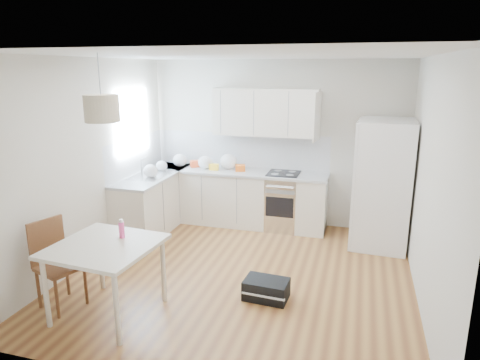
# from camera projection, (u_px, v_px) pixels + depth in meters

# --- Properties ---
(floor) EXTENTS (4.20, 4.20, 0.00)m
(floor) POSITION_uv_depth(u_px,v_px,m) (241.00, 275.00, 5.46)
(floor) COLOR brown
(floor) RESTS_ON ground
(ceiling) EXTENTS (4.20, 4.20, 0.00)m
(ceiling) POSITION_uv_depth(u_px,v_px,m) (241.00, 55.00, 4.78)
(ceiling) COLOR white
(ceiling) RESTS_ON wall_back
(wall_back) EXTENTS (4.20, 0.00, 4.20)m
(wall_back) POSITION_uv_depth(u_px,v_px,m) (276.00, 144.00, 7.08)
(wall_back) COLOR beige
(wall_back) RESTS_ON floor
(wall_left) EXTENTS (0.00, 4.20, 4.20)m
(wall_left) POSITION_uv_depth(u_px,v_px,m) (89.00, 162.00, 5.68)
(wall_left) COLOR beige
(wall_left) RESTS_ON floor
(wall_right) EXTENTS (0.00, 4.20, 4.20)m
(wall_right) POSITION_uv_depth(u_px,v_px,m) (430.00, 185.00, 4.56)
(wall_right) COLOR beige
(wall_right) RESTS_ON floor
(window_glassblock) EXTENTS (0.02, 1.00, 1.00)m
(window_glassblock) POSITION_uv_depth(u_px,v_px,m) (132.00, 122.00, 6.65)
(window_glassblock) COLOR #BFE0F9
(window_glassblock) RESTS_ON wall_left
(cabinets_back) EXTENTS (3.00, 0.60, 0.88)m
(cabinets_back) POSITION_uv_depth(u_px,v_px,m) (236.00, 198.00, 7.19)
(cabinets_back) COLOR silver
(cabinets_back) RESTS_ON floor
(cabinets_left) EXTENTS (0.60, 1.80, 0.88)m
(cabinets_left) POSITION_uv_depth(u_px,v_px,m) (155.00, 203.00, 6.95)
(cabinets_left) COLOR silver
(cabinets_left) RESTS_ON floor
(counter_back) EXTENTS (3.02, 0.64, 0.04)m
(counter_back) POSITION_uv_depth(u_px,v_px,m) (236.00, 172.00, 7.07)
(counter_back) COLOR #ABADB0
(counter_back) RESTS_ON cabinets_back
(counter_left) EXTENTS (0.64, 1.82, 0.04)m
(counter_left) POSITION_uv_depth(u_px,v_px,m) (153.00, 175.00, 6.83)
(counter_left) COLOR #ABADB0
(counter_left) RESTS_ON cabinets_left
(backsplash_back) EXTENTS (3.00, 0.01, 0.58)m
(backsplash_back) POSITION_uv_depth(u_px,v_px,m) (241.00, 150.00, 7.27)
(backsplash_back) COLOR white
(backsplash_back) RESTS_ON wall_back
(backsplash_left) EXTENTS (0.01, 1.80, 0.58)m
(backsplash_left) POSITION_uv_depth(u_px,v_px,m) (136.00, 155.00, 6.83)
(backsplash_left) COLOR white
(backsplash_left) RESTS_ON wall_left
(upper_cabinets) EXTENTS (1.70, 0.32, 0.75)m
(upper_cabinets) POSITION_uv_depth(u_px,v_px,m) (265.00, 112.00, 6.83)
(upper_cabinets) COLOR silver
(upper_cabinets) RESTS_ON wall_back
(range_oven) EXTENTS (0.50, 0.61, 0.88)m
(range_oven) POSITION_uv_depth(u_px,v_px,m) (283.00, 202.00, 6.97)
(range_oven) COLOR silver
(range_oven) RESTS_ON floor
(sink) EXTENTS (0.50, 0.80, 0.16)m
(sink) POSITION_uv_depth(u_px,v_px,m) (152.00, 175.00, 6.78)
(sink) COLOR silver
(sink) RESTS_ON counter_left
(refrigerator) EXTENTS (0.94, 0.98, 1.86)m
(refrigerator) POSITION_uv_depth(u_px,v_px,m) (384.00, 184.00, 6.21)
(refrigerator) COLOR white
(refrigerator) RESTS_ON floor
(dining_table) EXTENTS (1.08, 1.08, 0.79)m
(dining_table) POSITION_uv_depth(u_px,v_px,m) (105.00, 252.00, 4.43)
(dining_table) COLOR beige
(dining_table) RESTS_ON floor
(dining_chair) EXTENTS (0.52, 0.52, 0.97)m
(dining_chair) POSITION_uv_depth(u_px,v_px,m) (60.00, 265.00, 4.63)
(dining_chair) COLOR #4C2B16
(dining_chair) RESTS_ON floor
(drink_bottle) EXTENTS (0.06, 0.06, 0.21)m
(drink_bottle) POSITION_uv_depth(u_px,v_px,m) (122.00, 229.00, 4.56)
(drink_bottle) COLOR #E94087
(drink_bottle) RESTS_ON dining_table
(gym_bag) EXTENTS (0.51, 0.35, 0.23)m
(gym_bag) POSITION_uv_depth(u_px,v_px,m) (266.00, 289.00, 4.88)
(gym_bag) COLOR black
(gym_bag) RESTS_ON floor
(pendant_lamp) EXTENTS (0.42, 0.42, 0.26)m
(pendant_lamp) POSITION_uv_depth(u_px,v_px,m) (102.00, 108.00, 4.15)
(pendant_lamp) COLOR beige
(pendant_lamp) RESTS_ON ceiling
(grocery_bag_a) EXTENTS (0.24, 0.21, 0.22)m
(grocery_bag_a) POSITION_uv_depth(u_px,v_px,m) (180.00, 160.00, 7.32)
(grocery_bag_a) COLOR white
(grocery_bag_a) RESTS_ON counter_back
(grocery_bag_b) EXTENTS (0.25, 0.21, 0.22)m
(grocery_bag_b) POSITION_uv_depth(u_px,v_px,m) (205.00, 162.00, 7.15)
(grocery_bag_b) COLOR white
(grocery_bag_b) RESTS_ON counter_back
(grocery_bag_c) EXTENTS (0.29, 0.25, 0.26)m
(grocery_bag_c) POSITION_uv_depth(u_px,v_px,m) (229.00, 161.00, 7.13)
(grocery_bag_c) COLOR white
(grocery_bag_c) RESTS_ON counter_back
(grocery_bag_d) EXTENTS (0.19, 0.16, 0.17)m
(grocery_bag_d) POSITION_uv_depth(u_px,v_px,m) (162.00, 166.00, 7.03)
(grocery_bag_d) COLOR white
(grocery_bag_d) RESTS_ON counter_back
(grocery_bag_e) EXTENTS (0.23, 0.19, 0.21)m
(grocery_bag_e) POSITION_uv_depth(u_px,v_px,m) (151.00, 171.00, 6.59)
(grocery_bag_e) COLOR white
(grocery_bag_e) RESTS_ON counter_left
(snack_orange) EXTENTS (0.18, 0.14, 0.11)m
(snack_orange) POSITION_uv_depth(u_px,v_px,m) (240.00, 168.00, 7.00)
(snack_orange) COLOR orange
(snack_orange) RESTS_ON counter_back
(snack_yellow) EXTENTS (0.16, 0.10, 0.10)m
(snack_yellow) POSITION_uv_depth(u_px,v_px,m) (214.00, 167.00, 7.09)
(snack_yellow) COLOR yellow
(snack_yellow) RESTS_ON counter_back
(snack_red) EXTENTS (0.20, 0.18, 0.11)m
(snack_red) POSITION_uv_depth(u_px,v_px,m) (195.00, 164.00, 7.30)
(snack_red) COLOR #C13C18
(snack_red) RESTS_ON counter_back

